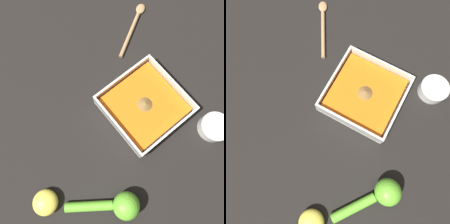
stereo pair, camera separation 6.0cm
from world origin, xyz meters
The scene contains 6 objects.
ground_plane centered at (0.00, 0.00, 0.00)m, with size 4.00×4.00×0.00m, color black.
square_dish centered at (-0.03, 0.01, 0.02)m, with size 0.20×0.20×0.05m.
spice_bowl centered at (0.08, -0.16, 0.01)m, with size 0.08×0.08×0.03m.
lemon_squeezer centered at (-0.25, -0.15, 0.03)m, with size 0.16×0.13×0.07m.
lemon_half centered at (-0.39, -0.03, 0.02)m, with size 0.06×0.06×0.04m.
wooden_spoon centered at (0.12, 0.23, 0.01)m, with size 0.19×0.12×0.01m.
Camera 1 is at (-0.21, -0.07, 0.61)m, focal length 35.00 mm.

